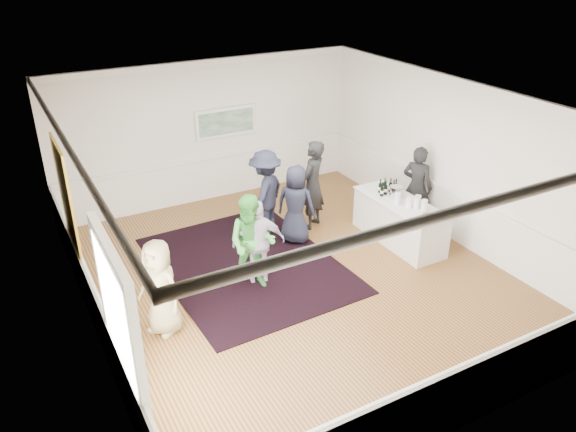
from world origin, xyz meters
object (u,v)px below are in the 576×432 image
serving_table (399,221)px  guest_dark_b (312,185)px  nut_bowl (427,216)px  guest_lilac (259,242)px  bartender (417,187)px  guest_navy (296,204)px  ice_bucket (396,193)px  guest_tan (160,288)px  guest_dark_a (265,193)px  guest_green (252,242)px

serving_table → guest_dark_b: 1.90m
serving_table → guest_dark_b: size_ratio=1.13×
nut_bowl → guest_lilac: bearing=164.9°
guest_dark_b → nut_bowl: bearing=84.8°
bartender → guest_navy: bearing=48.2°
bartender → ice_bucket: size_ratio=6.76×
guest_tan → ice_bucket: size_ratio=6.05×
guest_dark_a → guest_lilac: bearing=22.4°
guest_green → guest_dark_a: bearing=95.7°
serving_table → bartender: bartender is taller
guest_green → guest_navy: 1.78m
guest_lilac → serving_table: bearing=-163.0°
serving_table → guest_green: size_ratio=1.25×
ice_bucket → nut_bowl: 1.00m
guest_tan → guest_green: bearing=75.0°
guest_lilac → guest_dark_a: 1.79m
guest_dark_a → serving_table: bearing=107.3°
serving_table → guest_navy: size_ratio=1.33×
guest_dark_b → nut_bowl: 2.47m
bartender → guest_tan: bearing=70.8°
guest_dark_b → guest_navy: bearing=-0.1°
guest_lilac → guest_green: bearing=42.2°
serving_table → guest_navy: 2.10m
bartender → guest_dark_b: size_ratio=0.93×
serving_table → guest_dark_b: bearing=130.6°
guest_tan → guest_dark_a: size_ratio=0.87×
serving_table → guest_tan: (-5.02, -0.54, 0.35)m
guest_navy → nut_bowl: (1.76, -1.79, 0.10)m
serving_table → guest_navy: (-1.81, 1.00, 0.37)m
guest_green → guest_navy: size_ratio=1.06×
guest_navy → guest_tan: bearing=74.2°
guest_tan → ice_bucket: bearing=67.8°
guest_tan → guest_dark_a: (2.83, 2.10, 0.11)m
guest_dark_a → nut_bowl: (2.13, -2.36, 0.01)m
guest_navy → nut_bowl: guest_navy is taller
guest_navy → guest_lilac: bearing=85.8°
guest_dark_b → guest_navy: size_ratio=1.18×
guest_dark_b → bartender: bearing=119.8°
guest_dark_b → nut_bowl: (1.14, -2.19, -0.04)m
ice_bucket → guest_navy: bearing=156.2°
guest_green → ice_bucket: 3.28m
guest_green → guest_lilac: (0.16, 0.07, -0.08)m
guest_green → guest_lilac: 0.19m
guest_tan → guest_lilac: guest_tan is taller
serving_table → guest_lilac: size_ratio=1.37×
bartender → guest_dark_b: guest_dark_b is taller
guest_tan → guest_dark_b: bearing=86.3°
guest_dark_a → guest_green: bearing=19.5°
guest_tan → nut_bowl: 4.97m
guest_lilac → guest_navy: 1.61m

